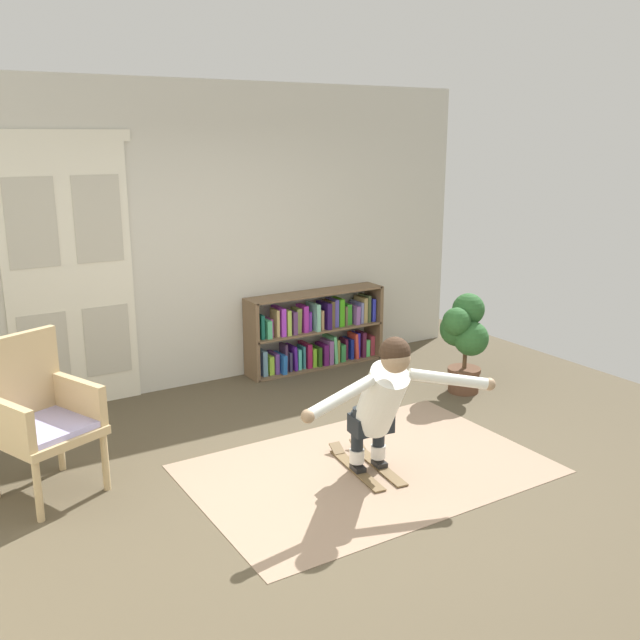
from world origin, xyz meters
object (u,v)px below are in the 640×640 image
Objects in this scene: potted_plant at (464,335)px; skis_pair at (366,465)px; person_skier at (382,397)px; bookshelf at (317,332)px; wicker_chair at (38,412)px.

potted_plant is 1.22× the size of skis_pair.
potted_plant is at bearing 31.36° from person_skier.
wicker_chair is at bearing -156.13° from bookshelf.
bookshelf is 2.45m from skis_pair.
skis_pair is at bearing -112.85° from bookshelf.
bookshelf is 2.66m from person_skier.
bookshelf is at bearing 23.87° from wicker_chair.
person_skier reaches higher than skis_pair.
wicker_chair reaches higher than potted_plant.
person_skier is at bearing -28.28° from wicker_chair.
bookshelf reaches higher than skis_pair.
bookshelf is at bearing 68.48° from person_skier.
potted_plant is (3.83, -0.04, -0.02)m from wicker_chair.
bookshelf is at bearing 67.15° from skis_pair.
person_skier is at bearing -96.95° from skis_pair.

